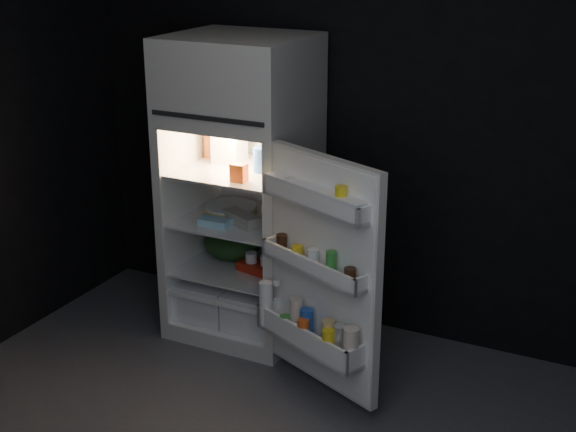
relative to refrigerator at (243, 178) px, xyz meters
The scene contains 16 objects.
wall_back 0.97m from the refrigerator, 25.29° to the left, with size 4.00×0.00×2.70m, color black.
refrigerator is the anchor object (origin of this frame).
fridge_door 0.94m from the refrigerator, 35.88° to the right, with size 0.74×0.46×1.22m.
milk_jug 0.23m from the refrigerator, 155.79° to the left, with size 0.16×0.16×0.24m, color white.
mayo_jar 0.21m from the refrigerator, 13.50° to the right, with size 0.10×0.10×0.14m, color #204DAE.
jam_jar 0.29m from the refrigerator, ahead, with size 0.10×0.10×0.13m, color black.
amber_bottle 0.34m from the refrigerator, 161.88° to the left, with size 0.08×0.08×0.22m, color #B5521D.
small_carton 0.31m from the refrigerator, 64.84° to the right, with size 0.09×0.06×0.10m, color #DF541A.
egg_carton 0.25m from the refrigerator, 65.09° to the right, with size 0.26×0.10×0.07m, color gray.
pie 0.23m from the refrigerator, behind, with size 0.32×0.32×0.04m, color tan.
flat_package 0.31m from the refrigerator, 106.69° to the right, with size 0.18×0.09×0.04m, color #90C7DE.
wrapped_pkg 0.27m from the refrigerator, 36.81° to the left, with size 0.12×0.10×0.05m, color beige.
produce_bag 0.44m from the refrigerator, behind, with size 0.36×0.30×0.20m, color #193815.
yogurt_tray 0.53m from the refrigerator, 28.95° to the right, with size 0.26×0.14×0.05m, color #B5230F.
small_can_red 0.53m from the refrigerator, 26.53° to the left, with size 0.07×0.07×0.09m, color #B5230F.
small_can_silver 0.55m from the refrigerator, 15.62° to the left, with size 0.07×0.07×0.09m, color white.
Camera 1 is at (1.41, -2.55, 2.34)m, focal length 50.00 mm.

